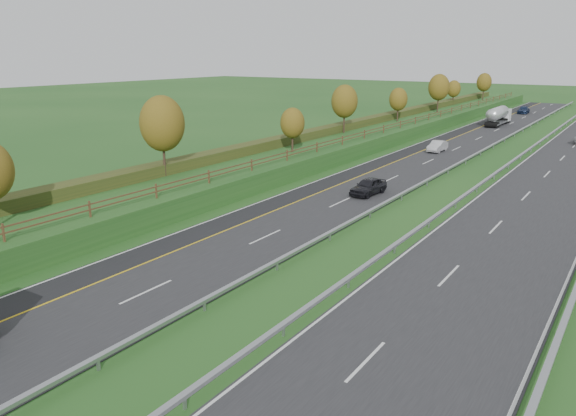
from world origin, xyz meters
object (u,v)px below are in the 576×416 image
car_silver_mid (437,146)px  road_tanker (499,115)px  car_small_far (524,110)px  car_dark_near (368,186)px

car_silver_mid → road_tanker: bearing=91.5°
car_silver_mid → car_small_far: bearing=91.6°
road_tanker → car_dark_near: road_tanker is taller
car_dark_near → car_small_far: 88.28m
car_dark_near → car_small_far: bearing=96.5°
car_dark_near → car_silver_mid: car_dark_near is taller
road_tanker → car_dark_near: 63.39m
car_dark_near → car_small_far: car_dark_near is taller
road_tanker → car_small_far: road_tanker is taller
car_dark_near → road_tanker: bearing=97.1°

